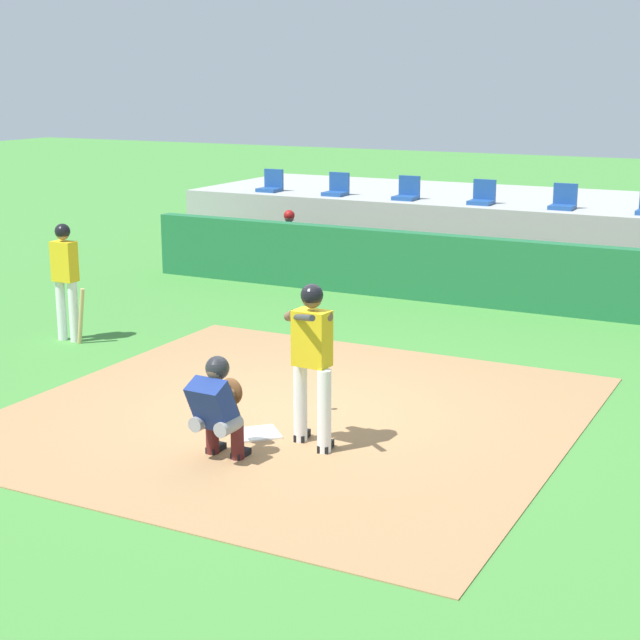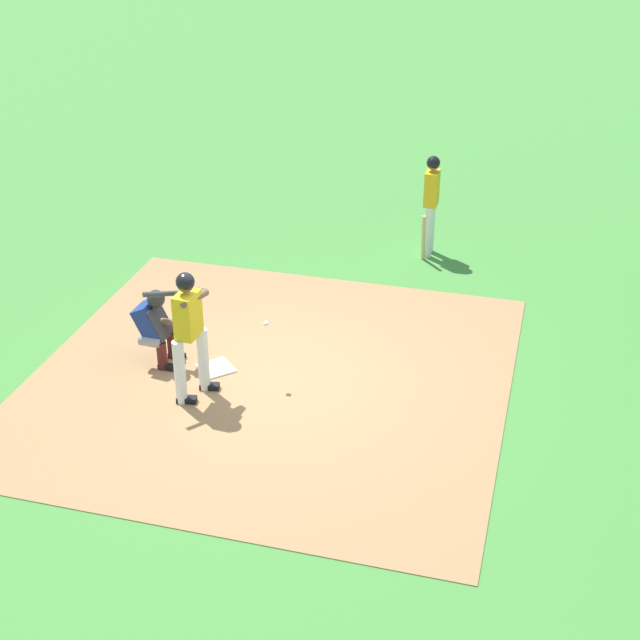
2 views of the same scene
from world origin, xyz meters
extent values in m
plane|color=#428438|center=(0.00, 0.00, 0.00)|extent=(80.00, 80.00, 0.00)
cube|color=#9E754C|center=(0.00, 0.00, 0.01)|extent=(6.40, 6.40, 0.01)
cube|color=white|center=(0.00, -0.80, 0.02)|extent=(0.62, 0.62, 0.02)
cylinder|color=silver|center=(0.51, -0.76, 0.46)|extent=(0.15, 0.15, 0.92)
cylinder|color=silver|center=(0.89, -0.93, 0.46)|extent=(0.15, 0.15, 0.92)
cube|color=gold|center=(0.70, -0.84, 1.22)|extent=(0.39, 0.26, 0.60)
sphere|color=brown|center=(0.70, -0.84, 1.65)|extent=(0.21, 0.21, 0.21)
sphere|color=black|center=(0.70, -0.84, 1.68)|extent=(0.24, 0.24, 0.24)
cylinder|color=brown|center=(0.43, -0.80, 1.43)|extent=(0.25, 0.25, 0.17)
cylinder|color=brown|center=(0.62, -0.77, 1.43)|extent=(0.57, 0.18, 0.18)
cylinder|color=#333338|center=(0.65, -1.02, 1.48)|extent=(0.65, 0.64, 0.24)
cube|color=black|center=(0.50, -0.70, 0.04)|extent=(0.17, 0.28, 0.09)
cube|color=black|center=(0.88, -0.87, 0.04)|extent=(0.17, 0.28, 0.09)
cylinder|color=gray|center=(-0.15, -1.65, 0.42)|extent=(0.17, 0.33, 0.16)
cylinder|color=#4C1919|center=(-0.15, -1.50, 0.21)|extent=(0.14, 0.14, 0.42)
cube|color=black|center=(-0.14, -1.44, 0.04)|extent=(0.12, 0.24, 0.08)
cylinder|color=gray|center=(0.17, -1.67, 0.42)|extent=(0.17, 0.33, 0.16)
cylinder|color=#4C1919|center=(0.17, -1.52, 0.21)|extent=(0.14, 0.14, 0.42)
cube|color=black|center=(0.18, -1.46, 0.04)|extent=(0.12, 0.24, 0.08)
cube|color=navy|center=(0.00, -1.71, 0.64)|extent=(0.42, 0.45, 0.57)
cube|color=#2D2D33|center=(0.01, -1.59, 0.64)|extent=(0.39, 0.27, 0.45)
sphere|color=brown|center=(0.01, -1.63, 0.98)|extent=(0.21, 0.21, 0.21)
sphere|color=#232328|center=(0.01, -1.61, 1.00)|extent=(0.25, 0.25, 0.25)
cylinder|color=brown|center=(-0.03, -1.48, 0.64)|extent=(0.12, 0.45, 0.10)
ellipsoid|color=brown|center=(-0.06, -1.26, 0.64)|extent=(0.28, 0.13, 0.30)
sphere|color=white|center=(0.08, -0.02, 0.89)|extent=(0.07, 0.07, 0.07)
cylinder|color=silver|center=(-4.76, 1.41, 0.46)|extent=(0.14, 0.14, 0.92)
cylinder|color=silver|center=(-4.52, 1.41, 0.46)|extent=(0.14, 0.14, 0.92)
cube|color=gold|center=(-4.64, 1.41, 1.22)|extent=(0.36, 0.22, 0.60)
sphere|color=#996B4C|center=(-4.64, 1.41, 1.64)|extent=(0.20, 0.20, 0.20)
sphere|color=black|center=(-4.64, 1.41, 1.67)|extent=(0.23, 0.23, 0.23)
cylinder|color=tan|center=(-4.34, 1.36, 0.42)|extent=(0.18, 0.06, 0.85)
camera|label=1|loc=(5.40, -9.79, 3.91)|focal=55.86mm
camera|label=2|loc=(10.20, 3.48, 6.74)|focal=51.96mm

